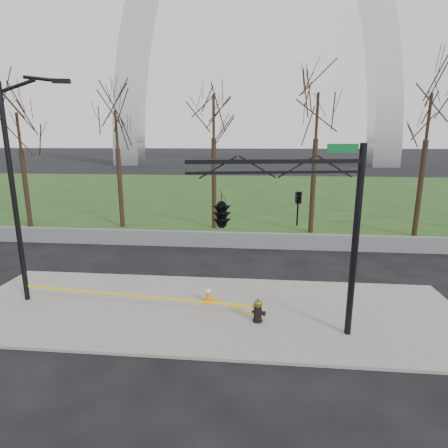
# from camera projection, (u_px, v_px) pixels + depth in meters

# --- Properties ---
(ground) EXTENTS (500.00, 500.00, 0.00)m
(ground) POSITION_uv_depth(u_px,v_px,m) (209.00, 311.00, 13.05)
(ground) COLOR black
(ground) RESTS_ON ground
(sidewalk) EXTENTS (18.00, 6.00, 0.10)m
(sidewalk) POSITION_uv_depth(u_px,v_px,m) (209.00, 310.00, 13.04)
(sidewalk) COLOR slate
(sidewalk) RESTS_ON ground
(grass_strip) EXTENTS (120.00, 40.00, 0.06)m
(grass_strip) POSITION_uv_depth(u_px,v_px,m) (244.00, 193.00, 42.11)
(grass_strip) COLOR #233F17
(grass_strip) RESTS_ON ground
(guardrail) EXTENTS (60.00, 0.30, 0.90)m
(guardrail) POSITION_uv_depth(u_px,v_px,m) (228.00, 240.00, 20.70)
(guardrail) COLOR #59595B
(guardrail) RESTS_ON ground
(gateway_arch) EXTENTS (66.00, 6.00, 65.00)m
(gateway_arch) POSITION_uv_depth(u_px,v_px,m) (255.00, 16.00, 78.26)
(gateway_arch) COLOR silver
(gateway_arch) RESTS_ON ground
(tree_row) EXTENTS (49.86, 4.00, 9.74)m
(tree_row) POSITION_uv_depth(u_px,v_px,m) (263.00, 159.00, 23.38)
(tree_row) COLOR black
(tree_row) RESTS_ON ground
(fire_hydrant) EXTENTS (0.51, 0.36, 0.82)m
(fire_hydrant) POSITION_uv_depth(u_px,v_px,m) (258.00, 311.00, 12.03)
(fire_hydrant) COLOR black
(fire_hydrant) RESTS_ON sidewalk
(traffic_cone) EXTENTS (0.34, 0.34, 0.66)m
(traffic_cone) POSITION_uv_depth(u_px,v_px,m) (208.00, 294.00, 13.47)
(traffic_cone) COLOR orange
(traffic_cone) RESTS_ON sidewalk
(street_light) EXTENTS (2.34, 0.82, 8.21)m
(street_light) POSITION_uv_depth(u_px,v_px,m) (18.00, 180.00, 12.80)
(street_light) COLOR black
(street_light) RESTS_ON ground
(traffic_signal_mast) EXTENTS (5.02, 2.54, 6.00)m
(traffic_signal_mast) POSITION_uv_depth(u_px,v_px,m) (248.00, 210.00, 10.15)
(traffic_signal_mast) COLOR black
(traffic_signal_mast) RESTS_ON ground
(caution_tape) EXTENTS (8.84, 1.29, 0.42)m
(caution_tape) POSITION_uv_depth(u_px,v_px,m) (154.00, 298.00, 12.83)
(caution_tape) COLOR yellow
(caution_tape) RESTS_ON ground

